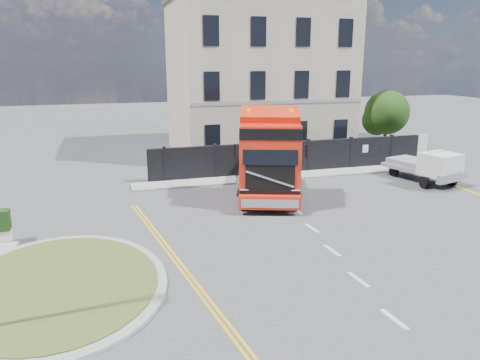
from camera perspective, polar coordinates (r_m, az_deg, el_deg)
name	(u,v)px	position (r m, az deg, el deg)	size (l,w,h in m)	color
ground	(243,232)	(19.56, 0.35, -6.35)	(120.00, 120.00, 0.00)	#424244
traffic_island	(58,285)	(16.14, -21.32, -11.86)	(6.80, 6.80, 0.17)	gray
hoarding_fence	(301,157)	(29.62, 7.48, 2.83)	(18.80, 0.25, 2.00)	black
georgian_building	(256,75)	(35.82, 1.96, 12.68)	(12.30, 10.30, 12.80)	beige
tree	(385,114)	(35.73, 17.21, 7.65)	(3.20, 3.20, 4.80)	#382619
pavement_far	(298,175)	(28.80, 7.13, 0.59)	(20.00, 1.60, 0.12)	gray
truck	(269,160)	(23.49, 3.56, 2.40)	(5.08, 8.08, 4.54)	black
flatbed_pickup	(433,167)	(28.63, 22.47, 1.48)	(2.95, 4.96, 1.92)	slate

